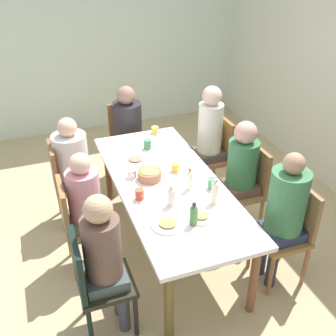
{
  "coord_description": "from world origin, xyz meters",
  "views": [
    {
      "loc": [
        2.88,
        -1.06,
        2.71
      ],
      "look_at": [
        0.0,
        0.0,
        0.88
      ],
      "focal_mm": 43.53,
      "sensor_mm": 36.0,
      "label": 1
    }
  ],
  "objects_px": {
    "plate_1": "(136,160)",
    "cup_1": "(213,184)",
    "person_6": "(209,133)",
    "bottle_2": "(171,196)",
    "person_3": "(87,202)",
    "person_4": "(241,168)",
    "chair_1": "(127,136)",
    "chair_6": "(215,152)",
    "chair_2": "(290,229)",
    "chair_3": "(78,221)",
    "cup_2": "(155,130)",
    "bottle_3": "(190,180)",
    "person_2": "(285,209)",
    "chair_5": "(66,179)",
    "cup_0": "(132,174)",
    "chair_4": "(247,185)",
    "person_0": "(105,255)",
    "cup_5": "(148,144)",
    "person_5": "(73,161)",
    "dining_table": "(168,189)",
    "chair_0": "(94,279)",
    "person_1": "(128,124)",
    "cup_4": "(140,194)",
    "bottle_1": "(215,192)",
    "bottle_0": "(194,215)",
    "plate_2": "(168,224)",
    "bowl_0": "(150,174)",
    "plate_0": "(201,216)",
    "cup_3": "(176,167)"
  },
  "relations": [
    {
      "from": "plate_1",
      "to": "cup_1",
      "type": "relative_size",
      "value": 2.01
    },
    {
      "from": "person_6",
      "to": "cup_1",
      "type": "xyz_separation_m",
      "value": [
        0.95,
        -0.4,
        0.01
      ]
    },
    {
      "from": "person_6",
      "to": "bottle_2",
      "type": "distance_m",
      "value": 1.34
    },
    {
      "from": "person_3",
      "to": "person_4",
      "type": "distance_m",
      "value": 1.48
    },
    {
      "from": "chair_1",
      "to": "chair_6",
      "type": "xyz_separation_m",
      "value": [
        0.74,
        0.83,
        0.0
      ]
    },
    {
      "from": "chair_2",
      "to": "bottle_2",
      "type": "distance_m",
      "value": 1.05
    },
    {
      "from": "chair_3",
      "to": "cup_2",
      "type": "relative_size",
      "value": 7.86
    },
    {
      "from": "chair_2",
      "to": "bottle_3",
      "type": "height_order",
      "value": "bottle_3"
    },
    {
      "from": "chair_2",
      "to": "person_4",
      "type": "xyz_separation_m",
      "value": [
        -0.72,
        -0.09,
        0.21
      ]
    },
    {
      "from": "person_2",
      "to": "chair_5",
      "type": "bearing_deg",
      "value": -132.49
    },
    {
      "from": "person_6",
      "to": "bottle_2",
      "type": "bearing_deg",
      "value": -38.37
    },
    {
      "from": "person_4",
      "to": "chair_6",
      "type": "height_order",
      "value": "person_4"
    },
    {
      "from": "person_4",
      "to": "cup_0",
      "type": "distance_m",
      "value": 1.04
    },
    {
      "from": "chair_3",
      "to": "person_2",
      "type": "bearing_deg",
      "value": 65.39
    },
    {
      "from": "chair_4",
      "to": "person_0",
      "type": "bearing_deg",
      "value": -65.36
    },
    {
      "from": "person_4",
      "to": "cup_5",
      "type": "relative_size",
      "value": 10.31
    },
    {
      "from": "chair_4",
      "to": "plate_1",
      "type": "xyz_separation_m",
      "value": [
        -0.47,
        -1.0,
        0.23
      ]
    },
    {
      "from": "chair_5",
      "to": "chair_6",
      "type": "distance_m",
      "value": 1.66
    },
    {
      "from": "chair_3",
      "to": "chair_6",
      "type": "distance_m",
      "value": 1.81
    },
    {
      "from": "person_5",
      "to": "cup_5",
      "type": "height_order",
      "value": "person_5"
    },
    {
      "from": "chair_4",
      "to": "cup_0",
      "type": "height_order",
      "value": "chair_4"
    },
    {
      "from": "chair_6",
      "to": "bottle_3",
      "type": "xyz_separation_m",
      "value": [
        0.89,
        -0.69,
        0.31
      ]
    },
    {
      "from": "dining_table",
      "to": "chair_0",
      "type": "bearing_deg",
      "value": -49.08
    },
    {
      "from": "person_1",
      "to": "cup_0",
      "type": "height_order",
      "value": "person_1"
    },
    {
      "from": "person_3",
      "to": "cup_4",
      "type": "bearing_deg",
      "value": 69.17
    },
    {
      "from": "person_4",
      "to": "person_0",
      "type": "bearing_deg",
      "value": -64.04
    },
    {
      "from": "person_1",
      "to": "chair_2",
      "type": "bearing_deg",
      "value": 21.68
    },
    {
      "from": "cup_2",
      "to": "person_2",
      "type": "bearing_deg",
      "value": 17.16
    },
    {
      "from": "chair_0",
      "to": "bottle_1",
      "type": "bearing_deg",
      "value": 105.09
    },
    {
      "from": "person_1",
      "to": "cup_2",
      "type": "relative_size",
      "value": 10.17
    },
    {
      "from": "person_1",
      "to": "bottle_0",
      "type": "bearing_deg",
      "value": -0.59
    },
    {
      "from": "bottle_3",
      "to": "person_2",
      "type": "bearing_deg",
      "value": 47.37
    },
    {
      "from": "chair_1",
      "to": "bottle_0",
      "type": "xyz_separation_m",
      "value": [
        2.09,
        -0.02,
        0.31
      ]
    },
    {
      "from": "person_3",
      "to": "dining_table",
      "type": "bearing_deg",
      "value": 90.0
    },
    {
      "from": "dining_table",
      "to": "plate_2",
      "type": "bearing_deg",
      "value": -20.37
    },
    {
      "from": "person_6",
      "to": "bowl_0",
      "type": "height_order",
      "value": "person_6"
    },
    {
      "from": "person_4",
      "to": "bottle_3",
      "type": "distance_m",
      "value": 0.63
    },
    {
      "from": "person_3",
      "to": "plate_0",
      "type": "height_order",
      "value": "person_3"
    },
    {
      "from": "person_6",
      "to": "cup_4",
      "type": "xyz_separation_m",
      "value": [
        0.88,
        -1.05,
        0.01
      ]
    },
    {
      "from": "cup_5",
      "to": "cup_3",
      "type": "bearing_deg",
      "value": 11.61
    },
    {
      "from": "chair_5",
      "to": "cup_3",
      "type": "xyz_separation_m",
      "value": [
        0.56,
        0.97,
        0.25
      ]
    },
    {
      "from": "dining_table",
      "to": "chair_5",
      "type": "distance_m",
      "value": 1.11
    },
    {
      "from": "plate_0",
      "to": "chair_4",
      "type": "bearing_deg",
      "value": 126.85
    },
    {
      "from": "dining_table",
      "to": "person_0",
      "type": "height_order",
      "value": "person_0"
    },
    {
      "from": "person_5",
      "to": "cup_2",
      "type": "xyz_separation_m",
      "value": [
        -0.27,
        0.95,
        0.05
      ]
    },
    {
      "from": "plate_2",
      "to": "chair_6",
      "type": "bearing_deg",
      "value": 141.08
    },
    {
      "from": "person_5",
      "to": "cup_2",
      "type": "bearing_deg",
      "value": 106.08
    },
    {
      "from": "dining_table",
      "to": "cup_2",
      "type": "bearing_deg",
      "value": 167.98
    },
    {
      "from": "plate_0",
      "to": "cup_0",
      "type": "bearing_deg",
      "value": -155.61
    },
    {
      "from": "plate_1",
      "to": "cup_0",
      "type": "xyz_separation_m",
      "value": [
        0.28,
        -0.12,
        0.03
      ]
    }
  ]
}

